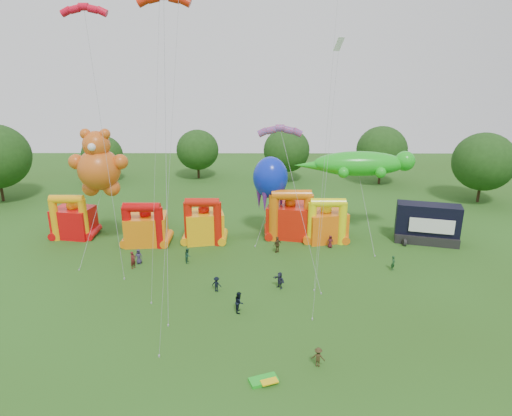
{
  "coord_description": "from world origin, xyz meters",
  "views": [
    {
      "loc": [
        2.93,
        -25.17,
        21.88
      ],
      "look_at": [
        2.69,
        18.0,
        7.33
      ],
      "focal_mm": 32.0,
      "sensor_mm": 36.0,
      "label": 1
    }
  ],
  "objects_px": {
    "stage_trailer": "(427,224)",
    "gecko_kite": "(361,178)",
    "teddy_bear_kite": "(97,182)",
    "octopus_kite": "(268,192)",
    "spectator_4": "(277,245)",
    "spectator_0": "(139,257)",
    "bouncy_castle_2": "(204,224)",
    "bouncy_castle_0": "(73,220)"
  },
  "relations": [
    {
      "from": "bouncy_castle_2",
      "to": "gecko_kite",
      "type": "distance_m",
      "value": 20.0
    },
    {
      "from": "gecko_kite",
      "to": "spectator_4",
      "type": "xyz_separation_m",
      "value": [
        -10.34,
        -5.18,
        -6.62
      ]
    },
    {
      "from": "spectator_0",
      "to": "spectator_4",
      "type": "height_order",
      "value": "spectator_4"
    },
    {
      "from": "teddy_bear_kite",
      "to": "spectator_4",
      "type": "distance_m",
      "value": 21.72
    },
    {
      "from": "bouncy_castle_2",
      "to": "spectator_0",
      "type": "height_order",
      "value": "bouncy_castle_2"
    },
    {
      "from": "teddy_bear_kite",
      "to": "octopus_kite",
      "type": "bearing_deg",
      "value": 12.2
    },
    {
      "from": "bouncy_castle_0",
      "to": "spectator_4",
      "type": "relative_size",
      "value": 2.95
    },
    {
      "from": "bouncy_castle_2",
      "to": "spectator_4",
      "type": "distance_m",
      "value": 9.51
    },
    {
      "from": "bouncy_castle_0",
      "to": "octopus_kite",
      "type": "xyz_separation_m",
      "value": [
        24.48,
        0.16,
        3.71
      ]
    },
    {
      "from": "bouncy_castle_0",
      "to": "bouncy_castle_2",
      "type": "relative_size",
      "value": 0.98
    },
    {
      "from": "stage_trailer",
      "to": "teddy_bear_kite",
      "type": "relative_size",
      "value": 0.55
    },
    {
      "from": "teddy_bear_kite",
      "to": "octopus_kite",
      "type": "height_order",
      "value": "teddy_bear_kite"
    },
    {
      "from": "bouncy_castle_0",
      "to": "bouncy_castle_2",
      "type": "height_order",
      "value": "bouncy_castle_2"
    },
    {
      "from": "bouncy_castle_0",
      "to": "spectator_4",
      "type": "xyz_separation_m",
      "value": [
        25.46,
        -4.78,
        -1.24
      ]
    },
    {
      "from": "bouncy_castle_2",
      "to": "bouncy_castle_0",
      "type": "bearing_deg",
      "value": 174.79
    },
    {
      "from": "spectator_4",
      "to": "spectator_0",
      "type": "bearing_deg",
      "value": -29.43
    },
    {
      "from": "octopus_kite",
      "to": "spectator_0",
      "type": "relative_size",
      "value": 6.11
    },
    {
      "from": "stage_trailer",
      "to": "gecko_kite",
      "type": "height_order",
      "value": "gecko_kite"
    },
    {
      "from": "spectator_0",
      "to": "spectator_4",
      "type": "relative_size",
      "value": 0.85
    },
    {
      "from": "stage_trailer",
      "to": "teddy_bear_kite",
      "type": "bearing_deg",
      "value": -176.19
    },
    {
      "from": "bouncy_castle_2",
      "to": "stage_trailer",
      "type": "bearing_deg",
      "value": 0.12
    },
    {
      "from": "bouncy_castle_0",
      "to": "octopus_kite",
      "type": "height_order",
      "value": "octopus_kite"
    },
    {
      "from": "spectator_0",
      "to": "octopus_kite",
      "type": "bearing_deg",
      "value": 27.09
    },
    {
      "from": "bouncy_castle_2",
      "to": "stage_trailer",
      "type": "xyz_separation_m",
      "value": [
        27.22,
        0.06,
        0.07
      ]
    },
    {
      "from": "spectator_0",
      "to": "gecko_kite",
      "type": "bearing_deg",
      "value": 15.75
    },
    {
      "from": "octopus_kite",
      "to": "bouncy_castle_0",
      "type": "bearing_deg",
      "value": -179.62
    },
    {
      "from": "stage_trailer",
      "to": "spectator_0",
      "type": "xyz_separation_m",
      "value": [
        -33.75,
        -6.41,
        -1.49
      ]
    },
    {
      "from": "bouncy_castle_2",
      "to": "octopus_kite",
      "type": "height_order",
      "value": "octopus_kite"
    },
    {
      "from": "bouncy_castle_2",
      "to": "spectator_0",
      "type": "bearing_deg",
      "value": -135.8
    },
    {
      "from": "spectator_0",
      "to": "bouncy_castle_0",
      "type": "bearing_deg",
      "value": 140.0
    },
    {
      "from": "bouncy_castle_0",
      "to": "teddy_bear_kite",
      "type": "height_order",
      "value": "teddy_bear_kite"
    },
    {
      "from": "stage_trailer",
      "to": "octopus_kite",
      "type": "distance_m",
      "value": 19.76
    },
    {
      "from": "bouncy_castle_0",
      "to": "spectator_0",
      "type": "relative_size",
      "value": 3.46
    },
    {
      "from": "spectator_0",
      "to": "teddy_bear_kite",
      "type": "bearing_deg",
      "value": 141.02
    },
    {
      "from": "octopus_kite",
      "to": "stage_trailer",
      "type": "bearing_deg",
      "value": -4.79
    },
    {
      "from": "gecko_kite",
      "to": "octopus_kite",
      "type": "height_order",
      "value": "gecko_kite"
    },
    {
      "from": "bouncy_castle_2",
      "to": "teddy_bear_kite",
      "type": "bearing_deg",
      "value": -167.7
    },
    {
      "from": "octopus_kite",
      "to": "spectator_4",
      "type": "bearing_deg",
      "value": -78.74
    },
    {
      "from": "bouncy_castle_2",
      "to": "spectator_4",
      "type": "xyz_separation_m",
      "value": [
        8.84,
        -3.26,
        -1.28
      ]
    },
    {
      "from": "teddy_bear_kite",
      "to": "spectator_0",
      "type": "height_order",
      "value": "teddy_bear_kite"
    },
    {
      "from": "bouncy_castle_0",
      "to": "bouncy_castle_2",
      "type": "distance_m",
      "value": 16.69
    },
    {
      "from": "bouncy_castle_0",
      "to": "spectator_4",
      "type": "height_order",
      "value": "bouncy_castle_0"
    }
  ]
}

